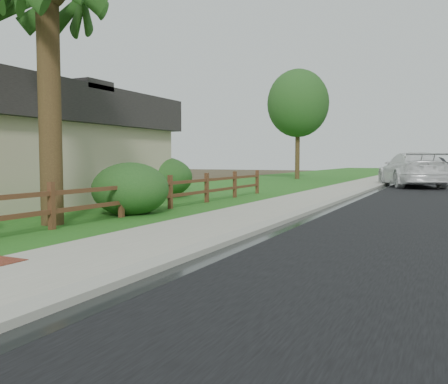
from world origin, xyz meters
The scene contains 13 objects.
ground centered at (0.00, 0.00, 0.00)m, with size 120.00×120.00×0.00m, color #3E3622.
curb centered at (0.40, 35.00, 0.06)m, with size 0.40×90.00×0.12m, color gray.
wet_gutter centered at (0.75, 35.00, 0.02)m, with size 0.50×90.00×0.00m, color black.
sidewalk centered at (-0.90, 35.00, 0.05)m, with size 2.20×90.00×0.10m, color #9C9A88.
grass_strip centered at (-2.80, 35.00, 0.03)m, with size 1.60×90.00×0.06m, color #1A5317.
lawn_near centered at (-8.00, 35.00, 0.02)m, with size 9.00×90.00×0.04m, color #1A5317.
ranch_fence centered at (-3.60, 6.40, 0.62)m, with size 0.12×16.92×1.10m.
white_suv centered at (2.10, 24.28, 0.99)m, with size 2.72×6.68×1.94m, color white.
dark_car_far centered at (2.00, 43.71, 0.89)m, with size 1.85×5.30×1.74m, color black.
boulder centered at (-3.90, 6.42, 0.38)m, with size 1.13×0.85×0.76m, color brown.
shrub_b centered at (-3.90, 6.00, 0.75)m, with size 2.15×2.15×1.50m, color #1A4A1B.
shrub_d centered at (-6.50, 11.59, 0.84)m, with size 2.46×2.46×1.68m, color #1A4A1B.
tree_mid_left centered at (-6.75, 31.11, 5.89)m, with size 4.77×4.77×8.53m.
Camera 1 is at (4.23, -4.78, 1.59)m, focal length 38.00 mm.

